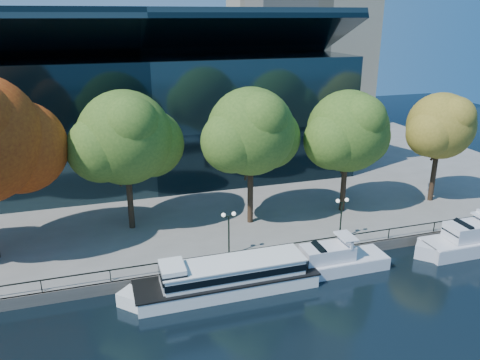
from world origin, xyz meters
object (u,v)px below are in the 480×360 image
object	(u,v)px
lamp_1	(229,224)
tour_boat	(223,277)
tree_3	(253,133)
tree_2	(127,140)
cruiser_near	(327,261)
tree_5	(442,127)
cruiser_far	(468,240)
lamp_2	(342,209)
tree_4	(349,133)

from	to	relation	value
lamp_1	tour_boat	bearing A→B (deg)	-112.83
tour_boat	tree_3	xyz separation A→B (m)	(5.67, 9.74, 8.82)
tour_boat	tree_2	world-z (taller)	tree_2
cruiser_near	tree_5	xyz separation A→B (m)	(17.57, 9.05, 8.34)
tour_boat	cruiser_far	xyz separation A→B (m)	(23.28, -0.24, -0.14)
tree_3	lamp_2	size ratio (longest dim) A/B	3.33
cruiser_far	tree_3	bearing A→B (deg)	150.48
tree_5	lamp_2	xyz separation A→B (m)	(-14.61, -5.67, -5.33)
tree_3	lamp_1	bearing A→B (deg)	-124.26
tree_5	lamp_1	xyz separation A→B (m)	(-25.26, -5.67, -5.33)
cruiser_far	tree_2	size ratio (longest dim) A/B	0.82
lamp_1	tree_2	bearing A→B (deg)	131.79
tour_boat	tree_4	xyz separation A→B (m)	(15.95, 9.73, 8.13)
tree_2	tree_5	distance (m)	32.67
cruiser_far	tree_4	distance (m)	14.88
tour_boat	tree_2	bearing A→B (deg)	115.84
tree_2	tree_5	world-z (taller)	tree_2
tour_boat	cruiser_near	bearing A→B (deg)	2.00
tree_5	lamp_2	world-z (taller)	tree_5
cruiser_near	tree_2	world-z (taller)	tree_2
cruiser_near	cruiser_far	size ratio (longest dim) A/B	0.98
cruiser_near	lamp_2	xyz separation A→B (m)	(2.96, 3.38, 3.01)
tree_5	lamp_2	size ratio (longest dim) A/B	2.98
tree_2	lamp_2	bearing A→B (deg)	-24.48
cruiser_near	tree_3	xyz separation A→B (m)	(-3.58, 9.41, 9.13)
cruiser_far	lamp_2	xyz separation A→B (m)	(-11.07, 3.94, 2.85)
tree_5	lamp_1	size ratio (longest dim) A/B	2.98
cruiser_far	lamp_2	size ratio (longest dim) A/B	2.71
tree_4	tree_3	bearing A→B (deg)	179.97
cruiser_far	lamp_1	bearing A→B (deg)	169.73
tree_2	tree_3	xyz separation A→B (m)	(11.42, -2.14, 0.25)
tree_3	lamp_1	world-z (taller)	tree_3
tour_boat	tree_2	xyz separation A→B (m)	(-5.75, 11.88, 8.57)
tree_3	tree_5	size ratio (longest dim) A/B	1.12
tree_4	lamp_2	size ratio (longest dim) A/B	3.15
tree_2	lamp_2	world-z (taller)	tree_2
cruiser_far	lamp_2	world-z (taller)	lamp_2
cruiser_far	tree_3	xyz separation A→B (m)	(-17.61, 9.97, 8.96)
cruiser_far	tree_4	size ratio (longest dim) A/B	0.86
tree_2	tree_3	world-z (taller)	tree_3
tree_5	tree_2	bearing A→B (deg)	175.60
cruiser_far	tree_3	world-z (taller)	tree_3
cruiser_near	tree_4	world-z (taller)	tree_4
tree_5	tour_boat	bearing A→B (deg)	-160.74
cruiser_near	lamp_1	xyz separation A→B (m)	(-7.69, 3.38, 3.01)
cruiser_near	tree_3	bearing A→B (deg)	110.83
cruiser_near	tree_4	distance (m)	14.30
tour_boat	lamp_2	xyz separation A→B (m)	(12.21, 3.70, 2.71)
tree_2	tree_5	bearing A→B (deg)	-4.40
tour_boat	lamp_2	bearing A→B (deg)	16.86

